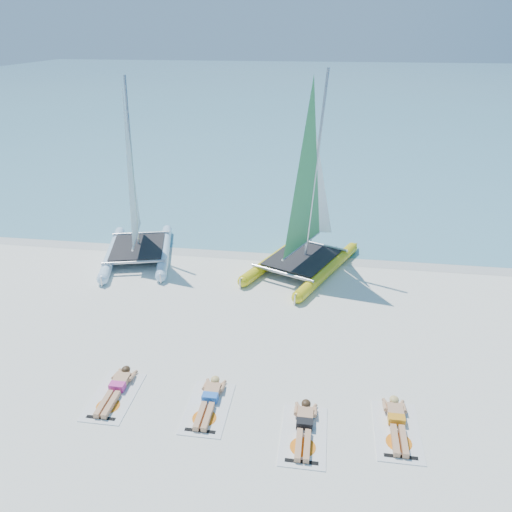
{
  "coord_description": "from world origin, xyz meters",
  "views": [
    {
      "loc": [
        2.72,
        -12.29,
        8.2
      ],
      "look_at": [
        0.73,
        1.2,
        1.87
      ],
      "focal_mm": 35.0,
      "sensor_mm": 36.0,
      "label": 1
    }
  ],
  "objects_px": {
    "towel_a": "(114,396)",
    "sunbather_b": "(210,399)",
    "towel_c": "(304,435)",
    "towel_d": "(397,431)",
    "catamaran_blue": "(134,206)",
    "towel_b": "(208,408)",
    "sunbather_c": "(304,425)",
    "sunbather_d": "(397,421)",
    "catamaran_yellow": "(310,207)",
    "sunbather_a": "(117,388)"
  },
  "relations": [
    {
      "from": "catamaran_blue",
      "to": "towel_d",
      "type": "relative_size",
      "value": 3.68
    },
    {
      "from": "sunbather_c",
      "to": "sunbather_d",
      "type": "bearing_deg",
      "value": 11.99
    },
    {
      "from": "catamaran_blue",
      "to": "sunbather_d",
      "type": "height_order",
      "value": "catamaran_blue"
    },
    {
      "from": "towel_b",
      "to": "towel_c",
      "type": "xyz_separation_m",
      "value": [
        2.29,
        -0.54,
        0.0
      ]
    },
    {
      "from": "towel_d",
      "to": "sunbather_d",
      "type": "distance_m",
      "value": 0.22
    },
    {
      "from": "towel_c",
      "to": "sunbather_d",
      "type": "xyz_separation_m",
      "value": [
        2.04,
        0.63,
        0.11
      ]
    },
    {
      "from": "catamaran_blue",
      "to": "sunbather_a",
      "type": "bearing_deg",
      "value": -88.05
    },
    {
      "from": "towel_a",
      "to": "sunbather_b",
      "type": "relative_size",
      "value": 1.07
    },
    {
      "from": "sunbather_a",
      "to": "sunbather_b",
      "type": "distance_m",
      "value": 2.35
    },
    {
      "from": "catamaran_blue",
      "to": "sunbather_a",
      "type": "height_order",
      "value": "catamaran_blue"
    },
    {
      "from": "towel_b",
      "to": "sunbather_c",
      "type": "distance_m",
      "value": 2.31
    },
    {
      "from": "catamaran_yellow",
      "to": "towel_d",
      "type": "height_order",
      "value": "catamaran_yellow"
    },
    {
      "from": "catamaran_yellow",
      "to": "towel_b",
      "type": "bearing_deg",
      "value": -79.63
    },
    {
      "from": "catamaran_blue",
      "to": "towel_a",
      "type": "xyz_separation_m",
      "value": [
        2.32,
        -7.94,
        -2.02
      ]
    },
    {
      "from": "catamaran_blue",
      "to": "towel_d",
      "type": "xyz_separation_m",
      "value": [
        9.0,
        -8.1,
        -2.02
      ]
    },
    {
      "from": "towel_a",
      "to": "towel_d",
      "type": "bearing_deg",
      "value": -1.38
    },
    {
      "from": "towel_a",
      "to": "sunbather_c",
      "type": "relative_size",
      "value": 1.07
    },
    {
      "from": "catamaran_blue",
      "to": "sunbather_d",
      "type": "distance_m",
      "value": 12.13
    },
    {
      "from": "catamaran_blue",
      "to": "sunbather_a",
      "type": "distance_m",
      "value": 8.31
    },
    {
      "from": "towel_a",
      "to": "catamaran_blue",
      "type": "bearing_deg",
      "value": 106.29
    },
    {
      "from": "catamaran_blue",
      "to": "towel_b",
      "type": "bearing_deg",
      "value": -74.44
    },
    {
      "from": "towel_b",
      "to": "catamaran_blue",
      "type": "bearing_deg",
      "value": 120.29
    },
    {
      "from": "towel_a",
      "to": "sunbather_b",
      "type": "xyz_separation_m",
      "value": [
        2.35,
        0.13,
        0.11
      ]
    },
    {
      "from": "towel_b",
      "to": "sunbather_b",
      "type": "distance_m",
      "value": 0.22
    },
    {
      "from": "sunbather_b",
      "to": "towel_d",
      "type": "height_order",
      "value": "sunbather_b"
    },
    {
      "from": "catamaran_yellow",
      "to": "sunbather_c",
      "type": "distance_m",
      "value": 8.88
    },
    {
      "from": "sunbather_b",
      "to": "catamaran_blue",
      "type": "bearing_deg",
      "value": 120.9
    },
    {
      "from": "towel_a",
      "to": "towel_d",
      "type": "height_order",
      "value": "same"
    },
    {
      "from": "towel_c",
      "to": "sunbather_c",
      "type": "relative_size",
      "value": 1.07
    },
    {
      "from": "catamaran_yellow",
      "to": "sunbather_c",
      "type": "bearing_deg",
      "value": -64.12
    },
    {
      "from": "towel_b",
      "to": "catamaran_yellow",
      "type": "bearing_deg",
      "value": 76.97
    },
    {
      "from": "sunbather_d",
      "to": "catamaran_blue",
      "type": "bearing_deg",
      "value": 138.7
    },
    {
      "from": "towel_c",
      "to": "towel_d",
      "type": "xyz_separation_m",
      "value": [
        2.04,
        0.43,
        0.0
      ]
    },
    {
      "from": "towel_b",
      "to": "sunbather_b",
      "type": "relative_size",
      "value": 1.07
    },
    {
      "from": "sunbather_a",
      "to": "towel_c",
      "type": "xyz_separation_m",
      "value": [
        4.64,
        -0.79,
        -0.11
      ]
    },
    {
      "from": "sunbather_b",
      "to": "towel_b",
      "type": "bearing_deg",
      "value": -90.0
    },
    {
      "from": "catamaran_blue",
      "to": "towel_d",
      "type": "bearing_deg",
      "value": -56.71
    },
    {
      "from": "towel_b",
      "to": "towel_c",
      "type": "bearing_deg",
      "value": -13.21
    },
    {
      "from": "towel_a",
      "to": "sunbather_a",
      "type": "xyz_separation_m",
      "value": [
        0.0,
        0.19,
        0.11
      ]
    },
    {
      "from": "sunbather_c",
      "to": "catamaran_yellow",
      "type": "bearing_deg",
      "value": 92.48
    },
    {
      "from": "sunbather_c",
      "to": "towel_b",
      "type": "bearing_deg",
      "value": 171.43
    },
    {
      "from": "sunbather_c",
      "to": "towel_d",
      "type": "distance_m",
      "value": 2.06
    },
    {
      "from": "catamaran_yellow",
      "to": "sunbather_a",
      "type": "bearing_deg",
      "value": -94.61
    },
    {
      "from": "sunbather_c",
      "to": "towel_a",
      "type": "bearing_deg",
      "value": 175.03
    },
    {
      "from": "sunbather_c",
      "to": "sunbather_d",
      "type": "relative_size",
      "value": 1.0
    },
    {
      "from": "sunbather_c",
      "to": "catamaran_blue",
      "type": "bearing_deg",
      "value": 129.83
    },
    {
      "from": "sunbather_b",
      "to": "towel_d",
      "type": "xyz_separation_m",
      "value": [
        4.33,
        -0.29,
        -0.11
      ]
    },
    {
      "from": "towel_a",
      "to": "sunbather_d",
      "type": "xyz_separation_m",
      "value": [
        6.68,
        0.03,
        0.11
      ]
    },
    {
      "from": "catamaran_yellow",
      "to": "sunbather_c",
      "type": "height_order",
      "value": "catamaran_yellow"
    },
    {
      "from": "sunbather_a",
      "to": "towel_b",
      "type": "height_order",
      "value": "sunbather_a"
    }
  ]
}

